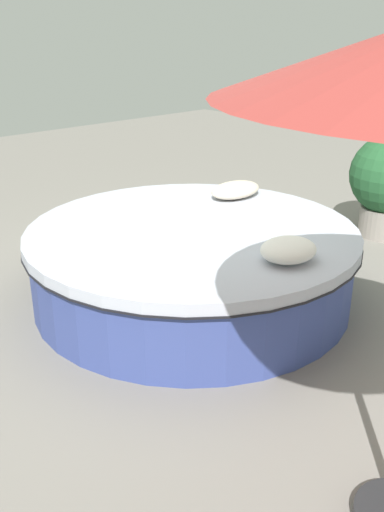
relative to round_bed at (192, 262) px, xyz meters
The scene contains 4 objects.
ground_plane 0.32m from the round_bed, ahead, with size 16.00×16.00×0.00m, color gray.
round_bed is the anchor object (origin of this frame).
throw_pillow_0 1.03m from the round_bed, 91.57° to the left, with size 0.43×0.36×0.16m, color white.
throw_pillow_1 1.03m from the round_bed, 158.79° to the right, with size 0.55×0.35×0.14m, color beige.
Camera 1 is at (2.93, 3.11, 2.16)m, focal length 39.12 mm.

